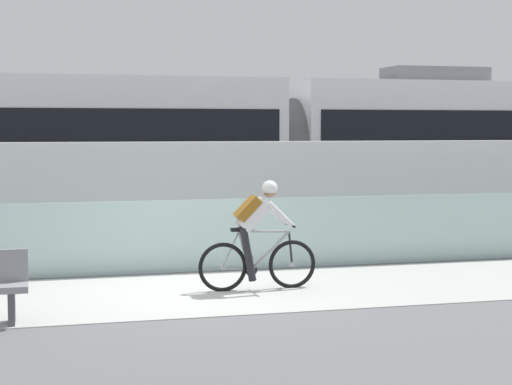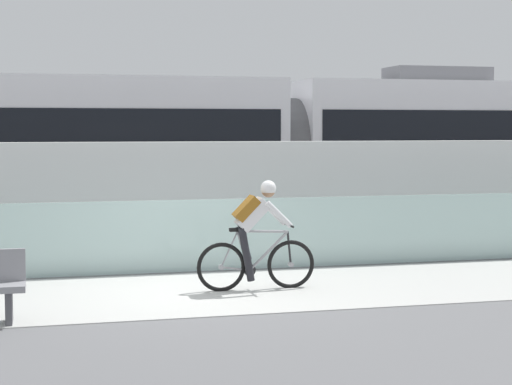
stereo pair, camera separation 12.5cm
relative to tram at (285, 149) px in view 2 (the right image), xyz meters
name	(u,v)px [view 2 (the right image)]	position (x,y,z in m)	size (l,w,h in m)	color
ground_plane	(198,293)	(-3.27, -6.85, -1.89)	(200.00, 200.00, 0.00)	slate
bike_path_deck	(198,292)	(-3.27, -6.85, -1.89)	(32.00, 3.20, 0.01)	beige
glass_parapet	(178,236)	(-3.27, -5.00, -1.30)	(32.00, 0.05, 1.19)	silver
concrete_barrier_wall	(163,199)	(-3.27, -3.20, -0.83)	(32.00, 0.36, 2.12)	white
tram_rail_near	(147,239)	(-3.27, -0.72, -1.89)	(32.00, 0.08, 0.01)	#595654
tram_rail_far	(140,231)	(-3.27, 0.72, -1.89)	(32.00, 0.08, 0.01)	#595654
tram	(285,149)	(0.00, 0.00, 0.00)	(22.56, 2.54, 3.81)	silver
cyclist_on_bike	(256,236)	(-2.41, -6.85, -1.09)	(1.77, 0.58, 1.61)	black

